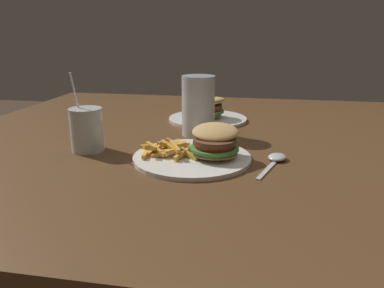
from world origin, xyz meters
The scene contains 6 objects.
dining_table centered at (0.00, 0.00, 0.65)m, with size 1.43×1.34×0.73m.
meal_plate_near centered at (0.06, -0.20, 0.76)m, with size 0.28×0.28×0.09m.
beer_glass centered at (0.02, 0.02, 0.81)m, with size 0.10×0.10×0.17m.
juice_glass centered at (-0.23, -0.18, 0.78)m, with size 0.08×0.08×0.20m.
spoon centered at (0.24, -0.17, 0.74)m, with size 0.08×0.17×0.01m.
meal_plate_far centered at (0.03, 0.20, 0.76)m, with size 0.27×0.27×0.09m.
Camera 1 is at (0.20, -1.03, 1.03)m, focal length 35.00 mm.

